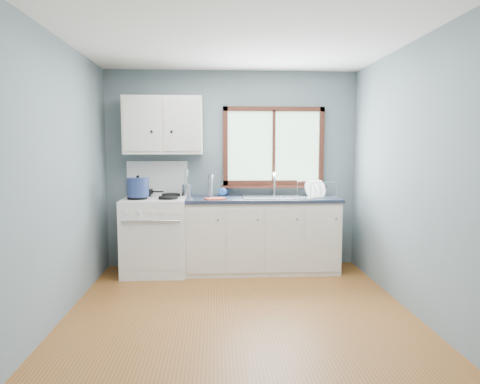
{
  "coord_description": "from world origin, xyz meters",
  "views": [
    {
      "loc": [
        -0.22,
        -3.71,
        1.52
      ],
      "look_at": [
        0.05,
        0.9,
        1.05
      ],
      "focal_mm": 32.0,
      "sensor_mm": 36.0,
      "label": 1
    }
  ],
  "objects": [
    {
      "name": "dish_towel",
      "position": [
        -0.22,
        1.32,
        0.93
      ],
      "size": [
        0.27,
        0.23,
        0.02
      ],
      "primitive_type": "cube",
      "rotation": [
        0.0,
        0.0,
        0.32
      ],
      "color": "#D44C32",
      "rests_on": "countertop"
    },
    {
      "name": "countertop",
      "position": [
        0.36,
        1.49,
        0.9
      ],
      "size": [
        1.89,
        0.64,
        0.04
      ],
      "primitive_type": "cube",
      "color": "#192030",
      "rests_on": "base_cabinets"
    },
    {
      "name": "upper_cabinets",
      "position": [
        -0.85,
        1.63,
        1.8
      ],
      "size": [
        0.95,
        0.35,
        0.7
      ],
      "color": "silver",
      "rests_on": "wall_back"
    },
    {
      "name": "wall_left",
      "position": [
        -1.61,
        0.0,
        1.25
      ],
      "size": [
        0.02,
        3.6,
        2.5
      ],
      "primitive_type": "cube",
      "color": "slate",
      "rests_on": "ground"
    },
    {
      "name": "stockpot",
      "position": [
        -1.12,
        1.32,
        1.07
      ],
      "size": [
        0.33,
        0.33,
        0.25
      ],
      "rotation": [
        0.0,
        0.0,
        0.36
      ],
      "color": "navy",
      "rests_on": "gas_range"
    },
    {
      "name": "floor",
      "position": [
        0.0,
        0.0,
        -0.01
      ],
      "size": [
        3.2,
        3.6,
        0.02
      ],
      "primitive_type": "cube",
      "color": "#935726",
      "rests_on": "ground"
    },
    {
      "name": "ceiling",
      "position": [
        0.0,
        0.0,
        2.51
      ],
      "size": [
        3.2,
        3.6,
        0.02
      ],
      "primitive_type": "cube",
      "color": "white",
      "rests_on": "wall_back"
    },
    {
      "name": "utensil_crock",
      "position": [
        -0.57,
        1.61,
        1.0
      ],
      "size": [
        0.16,
        0.16,
        0.4
      ],
      "rotation": [
        0.0,
        0.0,
        0.29
      ],
      "color": "silver",
      "rests_on": "countertop"
    },
    {
      "name": "window",
      "position": [
        0.54,
        1.77,
        1.48
      ],
      "size": [
        1.36,
        0.1,
        1.03
      ],
      "color": "#9EC6A8",
      "rests_on": "wall_back"
    },
    {
      "name": "gas_range",
      "position": [
        -0.95,
        1.47,
        0.49
      ],
      "size": [
        0.76,
        0.69,
        1.36
      ],
      "color": "white",
      "rests_on": "floor"
    },
    {
      "name": "soap_bottle",
      "position": [
        -0.14,
        1.66,
        1.06
      ],
      "size": [
        0.14,
        0.14,
        0.28
      ],
      "primitive_type": "imported",
      "rotation": [
        0.0,
        0.0,
        -0.35
      ],
      "color": "blue",
      "rests_on": "countertop"
    },
    {
      "name": "skillet",
      "position": [
        -1.12,
        1.62,
        0.99
      ],
      "size": [
        0.41,
        0.29,
        0.05
      ],
      "rotation": [
        0.0,
        0.0,
        -0.07
      ],
      "color": "black",
      "rests_on": "gas_range"
    },
    {
      "name": "dish_rack",
      "position": [
        1.03,
        1.51,
        0.98
      ],
      "size": [
        0.49,
        0.44,
        0.21
      ],
      "rotation": [
        0.0,
        0.0,
        0.41
      ],
      "color": "silver",
      "rests_on": "countertop"
    },
    {
      "name": "wall_right",
      "position": [
        1.61,
        0.0,
        1.25
      ],
      "size": [
        0.02,
        3.6,
        2.5
      ],
      "primitive_type": "cube",
      "color": "slate",
      "rests_on": "ground"
    },
    {
      "name": "wall_front",
      "position": [
        0.0,
        -1.81,
        1.25
      ],
      "size": [
        3.2,
        0.02,
        2.5
      ],
      "primitive_type": "cube",
      "color": "slate",
      "rests_on": "ground"
    },
    {
      "name": "wall_back",
      "position": [
        0.0,
        1.81,
        1.25
      ],
      "size": [
        3.2,
        0.02,
        2.5
      ],
      "primitive_type": "cube",
      "color": "slate",
      "rests_on": "ground"
    },
    {
      "name": "sink",
      "position": [
        0.54,
        1.49,
        0.86
      ],
      "size": [
        0.84,
        0.46,
        0.44
      ],
      "color": "silver",
      "rests_on": "countertop"
    },
    {
      "name": "thermos",
      "position": [
        -0.28,
        1.57,
        1.06
      ],
      "size": [
        0.09,
        0.09,
        0.28
      ],
      "primitive_type": "cylinder",
      "rotation": [
        0.0,
        0.0,
        -0.44
      ],
      "color": "silver",
      "rests_on": "countertop"
    },
    {
      "name": "base_cabinets",
      "position": [
        0.36,
        1.49,
        0.41
      ],
      "size": [
        1.85,
        0.6,
        0.88
      ],
      "color": "silver",
      "rests_on": "floor"
    }
  ]
}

